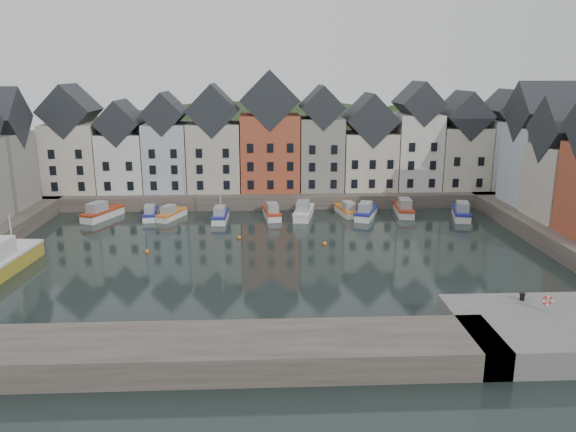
{
  "coord_description": "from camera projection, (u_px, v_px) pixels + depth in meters",
  "views": [
    {
      "loc": [
        -1.13,
        -56.83,
        19.56
      ],
      "look_at": [
        1.79,
        6.0,
        3.27
      ],
      "focal_mm": 35.0,
      "sensor_mm": 36.0,
      "label": 1
    }
  ],
  "objects": [
    {
      "name": "life_ring_post",
      "position": [
        547.0,
        301.0,
        42.02
      ],
      "size": [
        0.8,
        0.17,
        1.3
      ],
      "color": "gray",
      "rests_on": "near_quay"
    },
    {
      "name": "near_wall",
      "position": [
        133.0,
        354.0,
        37.94
      ],
      "size": [
        50.0,
        6.0,
        2.0
      ],
      "primitive_type": "cube",
      "color": "#453C35",
      "rests_on": "ground"
    },
    {
      "name": "ground",
      "position": [
        274.0,
        260.0,
        59.91
      ],
      "size": [
        260.0,
        260.0,
        0.0
      ],
      "primitive_type": "plane",
      "color": "black",
      "rests_on": "ground"
    },
    {
      "name": "boat_d",
      "position": [
        220.0,
        215.0,
        75.37
      ],
      "size": [
        2.08,
        6.14,
        11.62
      ],
      "rotation": [
        0.0,
        0.0,
        -0.03
      ],
      "color": "silver",
      "rests_on": "ground"
    },
    {
      "name": "far_quay",
      "position": [
        270.0,
        192.0,
        88.67
      ],
      "size": [
        90.0,
        16.0,
        2.0
      ],
      "primitive_type": "cube",
      "color": "#453C35",
      "rests_on": "ground"
    },
    {
      "name": "far_terrace",
      "position": [
        291.0,
        144.0,
        84.91
      ],
      "size": [
        72.37,
        8.16,
        17.78
      ],
      "color": "beige",
      "rests_on": "far_quay"
    },
    {
      "name": "mooring_buoys",
      "position": [
        238.0,
        244.0,
        64.85
      ],
      "size": [
        20.5,
        5.5,
        0.5
      ],
      "color": "orange",
      "rests_on": "ground"
    },
    {
      "name": "boat_j",
      "position": [
        461.0,
        212.0,
        76.74
      ],
      "size": [
        3.79,
        7.2,
        2.64
      ],
      "rotation": [
        0.0,
        0.0,
        -0.25
      ],
      "color": "silver",
      "rests_on": "ground"
    },
    {
      "name": "boat_c",
      "position": [
        171.0,
        214.0,
        76.46
      ],
      "size": [
        3.74,
        5.9,
        2.17
      ],
      "rotation": [
        0.0,
        0.0,
        -0.38
      ],
      "color": "silver",
      "rests_on": "ground"
    },
    {
      "name": "right_terrace",
      "position": [
        572.0,
        163.0,
        67.11
      ],
      "size": [
        8.3,
        24.25,
        16.36
      ],
      "color": "#B5BFC8",
      "rests_on": "right_quay"
    },
    {
      "name": "boat_i",
      "position": [
        404.0,
        209.0,
        78.69
      ],
      "size": [
        2.84,
        7.15,
        2.67
      ],
      "rotation": [
        0.0,
        0.0,
        -0.1
      ],
      "color": "silver",
      "rests_on": "ground"
    },
    {
      "name": "boat_f",
      "position": [
        304.0,
        212.0,
        76.99
      ],
      "size": [
        3.5,
        7.32,
        2.7
      ],
      "rotation": [
        0.0,
        0.0,
        -0.19
      ],
      "color": "silver",
      "rests_on": "ground"
    },
    {
      "name": "mooring_bollard",
      "position": [
        522.0,
        296.0,
        44.25
      ],
      "size": [
        0.48,
        0.48,
        0.56
      ],
      "color": "black",
      "rests_on": "near_quay"
    },
    {
      "name": "boat_b",
      "position": [
        150.0,
        214.0,
        76.66
      ],
      "size": [
        2.29,
        5.74,
        2.15
      ],
      "rotation": [
        0.0,
        0.0,
        0.1
      ],
      "color": "silver",
      "rests_on": "ground"
    },
    {
      "name": "hillside",
      "position": [
        269.0,
        254.0,
        118.57
      ],
      "size": [
        153.6,
        70.4,
        64.0
      ],
      "color": "black",
      "rests_on": "ground"
    },
    {
      "name": "large_vessel",
      "position": [
        2.0,
        260.0,
        55.77
      ],
      "size": [
        3.89,
        10.99,
        5.61
      ],
      "rotation": [
        0.0,
        0.0,
        -0.09
      ],
      "color": "#AC972E",
      "rests_on": "ground"
    },
    {
      "name": "boat_g",
      "position": [
        347.0,
        210.0,
        78.38
      ],
      "size": [
        2.85,
        6.1,
        2.25
      ],
      "rotation": [
        0.0,
        0.0,
        0.18
      ],
      "color": "silver",
      "rests_on": "ground"
    },
    {
      "name": "boat_e",
      "position": [
        272.0,
        213.0,
        77.01
      ],
      "size": [
        2.66,
        6.37,
        2.37
      ],
      "rotation": [
        0.0,
        0.0,
        0.12
      ],
      "color": "silver",
      "rests_on": "ground"
    },
    {
      "name": "boat_a",
      "position": [
        102.0,
        213.0,
        76.41
      ],
      "size": [
        4.73,
        7.3,
        2.69
      ],
      "rotation": [
        0.0,
        0.0,
        -0.4
      ],
      "color": "silver",
      "rests_on": "ground"
    },
    {
      "name": "boat_h",
      "position": [
        366.0,
        212.0,
        76.96
      ],
      "size": [
        4.35,
        6.93,
        2.55
      ],
      "rotation": [
        0.0,
        0.0,
        -0.38
      ],
      "color": "silver",
      "rests_on": "ground"
    }
  ]
}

